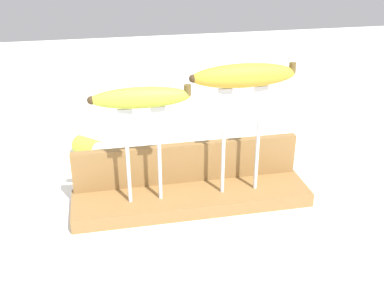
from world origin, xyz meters
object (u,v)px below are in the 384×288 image
object	(u,v)px
banana_raised_right	(244,76)
banana_chunk_near	(88,147)
fork_stand_right	(241,132)
fork_stand_left	(143,147)
banana_raised_left	(141,98)

from	to	relation	value
banana_raised_right	banana_chunk_near	xyz separation A→B (m)	(-0.28, 0.26, -0.23)
fork_stand_right	banana_raised_right	bearing A→B (deg)	179.70
fork_stand_left	banana_raised_left	size ratio (longest dim) A/B	1.04
fork_stand_right	banana_chunk_near	distance (m)	0.40
fork_stand_left	banana_chunk_near	bearing A→B (deg)	111.40
fork_stand_right	banana_raised_left	world-z (taller)	banana_raised_left
fork_stand_right	banana_raised_right	distance (m)	0.10
fork_stand_left	banana_raised_right	xyz separation A→B (m)	(0.18, 0.00, 0.12)
fork_stand_left	banana_chunk_near	size ratio (longest dim) A/B	2.49
banana_raised_left	banana_raised_right	size ratio (longest dim) A/B	0.92
banana_raised_left	banana_raised_right	world-z (taller)	banana_raised_right
banana_raised_left	banana_raised_right	distance (m)	0.18
fork_stand_right	banana_raised_right	size ratio (longest dim) A/B	1.08
fork_stand_left	banana_raised_left	world-z (taller)	banana_raised_left
fork_stand_left	banana_chunk_near	xyz separation A→B (m)	(-0.10, 0.26, -0.11)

